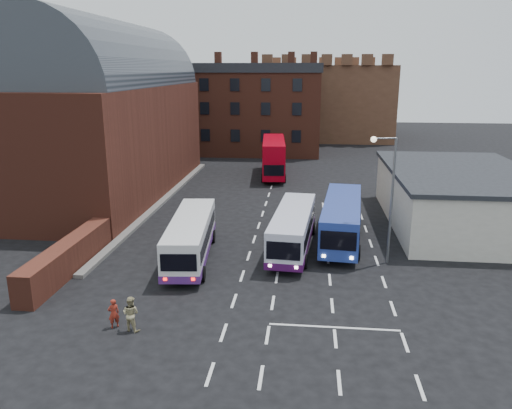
# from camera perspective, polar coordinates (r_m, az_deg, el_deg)

# --- Properties ---
(ground) EXTENTS (180.00, 180.00, 0.00)m
(ground) POSITION_cam_1_polar(r_m,az_deg,el_deg) (26.82, -2.28, -10.20)
(ground) COLOR black
(railway_station) EXTENTS (12.00, 28.00, 16.00)m
(railway_station) POSITION_cam_1_polar(r_m,az_deg,el_deg) (48.98, -17.20, 10.06)
(railway_station) COLOR #602B1E
(railway_station) RESTS_ON ground
(forecourt_wall) EXTENTS (1.20, 10.00, 1.80)m
(forecourt_wall) POSITION_cam_1_polar(r_m,az_deg,el_deg) (31.24, -20.69, -5.64)
(forecourt_wall) COLOR #602B1E
(forecourt_wall) RESTS_ON ground
(cream_building) EXTENTS (10.40, 16.40, 4.25)m
(cream_building) POSITION_cam_1_polar(r_m,az_deg,el_deg) (40.72, 22.13, 0.83)
(cream_building) COLOR beige
(cream_building) RESTS_ON ground
(brick_terrace) EXTENTS (22.00, 10.00, 11.00)m
(brick_terrace) POSITION_cam_1_polar(r_m,az_deg,el_deg) (70.85, -1.80, 10.41)
(brick_terrace) COLOR brown
(brick_terrace) RESTS_ON ground
(castle_keep) EXTENTS (22.00, 22.00, 12.00)m
(castle_keep) POSITION_cam_1_polar(r_m,az_deg,el_deg) (90.14, 7.70, 11.65)
(castle_keep) COLOR brown
(castle_keep) RESTS_ON ground
(bus_white_outbound) EXTENTS (3.17, 9.81, 2.63)m
(bus_white_outbound) POSITION_cam_1_polar(r_m,az_deg,el_deg) (31.22, -7.48, -3.49)
(bus_white_outbound) COLOR silver
(bus_white_outbound) RESTS_ON ground
(bus_white_inbound) EXTENTS (3.00, 9.80, 2.63)m
(bus_white_inbound) POSITION_cam_1_polar(r_m,az_deg,el_deg) (32.63, 4.23, -2.56)
(bus_white_inbound) COLOR silver
(bus_white_inbound) RESTS_ON ground
(bus_blue) EXTENTS (3.44, 10.67, 2.86)m
(bus_blue) POSITION_cam_1_polar(r_m,az_deg,el_deg) (34.61, 9.78, -1.46)
(bus_blue) COLOR navy
(bus_blue) RESTS_ON ground
(bus_red_double) EXTENTS (3.15, 10.30, 4.06)m
(bus_red_double) POSITION_cam_1_polar(r_m,az_deg,el_deg) (54.95, 2.03, 5.47)
(bus_red_double) COLOR #AA0011
(bus_red_double) RESTS_ON ground
(street_lamp) EXTENTS (1.56, 0.55, 7.79)m
(street_lamp) POSITION_cam_1_polar(r_m,az_deg,el_deg) (30.41, 14.86, 1.78)
(street_lamp) COLOR slate
(street_lamp) RESTS_ON ground
(pedestrian_red) EXTENTS (0.61, 0.58, 1.41)m
(pedestrian_red) POSITION_cam_1_polar(r_m,az_deg,el_deg) (24.25, -15.96, -11.87)
(pedestrian_red) COLOR maroon
(pedestrian_red) RESTS_ON ground
(pedestrian_beige) EXTENTS (0.94, 0.81, 1.66)m
(pedestrian_beige) POSITION_cam_1_polar(r_m,az_deg,el_deg) (23.74, -14.11, -12.01)
(pedestrian_beige) COLOR tan
(pedestrian_beige) RESTS_ON ground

